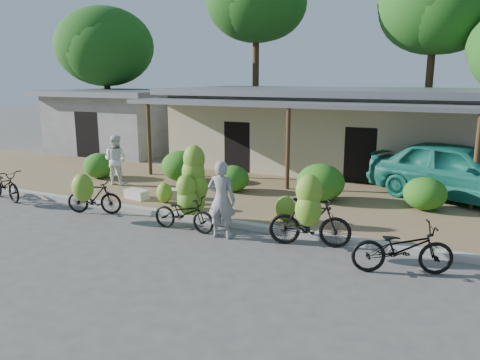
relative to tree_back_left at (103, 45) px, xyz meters
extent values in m
plane|color=#514E4B|center=(13.69, -13.11, -5.59)|extent=(100.00, 100.00, 0.00)
cube|color=olive|center=(13.69, -8.11, -5.53)|extent=(60.00, 6.00, 0.12)
cube|color=#A8A399|center=(13.69, -11.11, -5.52)|extent=(60.00, 0.25, 0.15)
cube|color=#BCB28E|center=(13.69, -2.11, -4.04)|extent=(12.00, 6.00, 3.10)
cube|color=slate|center=(13.69, -2.11, -2.37)|extent=(13.00, 7.00, 0.25)
cube|color=black|center=(13.69, -5.06, -4.49)|extent=(1.40, 0.12, 2.20)
cube|color=slate|center=(13.69, -6.11, -2.69)|extent=(13.00, 2.00, 0.15)
cylinder|color=#4E341F|center=(8.09, -7.01, -4.17)|extent=(0.14, 0.14, 2.85)
cylinder|color=#4E341F|center=(13.69, -7.01, -4.17)|extent=(0.14, 0.14, 2.85)
cylinder|color=#4E341F|center=(19.29, -7.01, -4.17)|extent=(0.14, 0.14, 2.85)
cube|color=#A3A39D|center=(2.69, -2.11, -4.14)|extent=(6.00, 5.00, 2.90)
cube|color=slate|center=(2.69, -2.11, -2.57)|extent=(7.00, 6.00, 0.25)
cube|color=black|center=(2.69, -4.56, -4.49)|extent=(1.40, 0.12, 2.20)
cylinder|color=#4E341F|center=(0.19, -0.11, -2.69)|extent=(0.36, 0.36, 5.81)
ellipsoid|color=#194B12|center=(0.19, -0.11, -0.10)|extent=(5.50, 5.50, 4.40)
ellipsoid|color=#194B12|center=(-0.31, 0.19, 0.20)|extent=(4.67, 4.67, 3.74)
cylinder|color=#4E341F|center=(8.19, 2.89, -1.46)|extent=(0.36, 0.36, 8.27)
ellipsoid|color=#194B12|center=(8.19, 2.89, 2.21)|extent=(5.44, 5.44, 4.35)
cylinder|color=#4E341F|center=(17.19, 3.39, -1.93)|extent=(0.36, 0.36, 7.33)
ellipsoid|color=#194B12|center=(17.19, 3.39, 1.33)|extent=(5.22, 5.22, 4.18)
ellipsoid|color=#194B12|center=(16.69, 3.69, 1.63)|extent=(4.44, 4.44, 3.55)
ellipsoid|color=#285A14|center=(6.77, -8.37, -5.00)|extent=(1.20, 1.08, 0.94)
ellipsoid|color=#285A14|center=(9.77, -7.47, -4.92)|extent=(1.41, 1.27, 1.10)
ellipsoid|color=#285A14|center=(12.19, -8.11, -5.04)|extent=(1.11, 1.00, 0.86)
ellipsoid|color=#285A14|center=(15.12, -8.03, -4.91)|extent=(1.46, 1.31, 1.13)
ellipsoid|color=#285A14|center=(18.07, -7.74, -5.00)|extent=(1.20, 1.08, 0.94)
imported|color=black|center=(5.96, -11.76, -5.11)|extent=(1.95, 1.10, 0.97)
imported|color=black|center=(9.60, -11.75, -5.11)|extent=(1.66, 0.93, 0.96)
ellipsoid|color=#6CA228|center=(9.80, -12.36, -4.68)|extent=(0.62, 0.52, 0.77)
imported|color=black|center=(12.70, -11.93, -5.14)|extent=(1.72, 0.60, 0.90)
ellipsoid|color=#6CA228|center=(12.65, -11.38, -4.94)|extent=(0.64, 0.55, 0.81)
ellipsoid|color=#6CA228|center=(12.75, -11.38, -4.57)|extent=(0.63, 0.54, 0.79)
ellipsoid|color=#6CA228|center=(12.67, -11.38, -4.19)|extent=(0.62, 0.53, 0.78)
ellipsoid|color=#6CA228|center=(12.70, -11.38, -3.84)|extent=(0.58, 0.50, 0.73)
ellipsoid|color=#6CA228|center=(12.70, -11.73, -4.89)|extent=(0.56, 0.48, 0.70)
ellipsoid|color=#6CA228|center=(12.66, -11.73, -4.51)|extent=(0.53, 0.45, 0.66)
imported|color=black|center=(15.90, -11.65, -5.03)|extent=(1.96, 0.94, 1.13)
ellipsoid|color=#6CA228|center=(16.05, -12.28, -4.55)|extent=(0.57, 0.49, 0.72)
ellipsoid|color=#6CA228|center=(16.04, -12.23, -4.14)|extent=(0.58, 0.49, 0.72)
imported|color=black|center=(18.00, -12.32, -5.08)|extent=(2.08, 1.33, 1.03)
ellipsoid|color=#6CA228|center=(10.97, -10.27, -5.17)|extent=(0.49, 0.42, 0.61)
ellipsoid|color=#6CA228|center=(11.91, -10.57, -5.15)|extent=(0.51, 0.44, 0.64)
ellipsoid|color=#6CA228|center=(14.88, -10.45, -5.13)|extent=(0.54, 0.46, 0.68)
cube|color=silver|center=(11.17, -9.65, -5.32)|extent=(0.94, 0.72, 0.30)
cube|color=silver|center=(9.91, -10.24, -5.33)|extent=(0.80, 0.49, 0.28)
imported|color=gray|center=(13.81, -12.00, -4.64)|extent=(0.74, 0.53, 1.90)
imported|color=white|center=(8.03, -8.91, -4.60)|extent=(0.92, 0.76, 1.74)
imported|color=#1A7765|center=(18.85, -6.18, -4.57)|extent=(5.69, 3.82, 1.80)
camera|label=1|loc=(18.85, -21.55, -1.78)|focal=35.00mm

